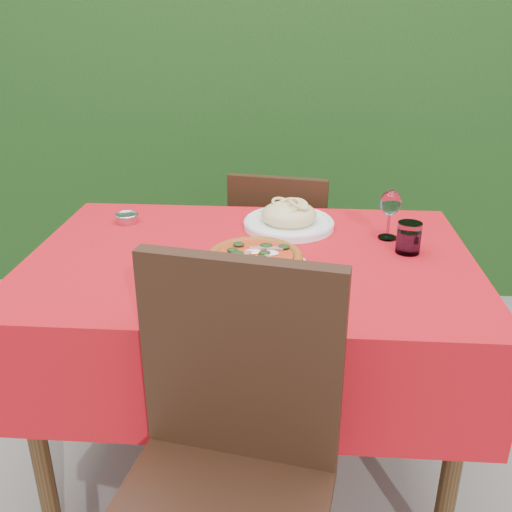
# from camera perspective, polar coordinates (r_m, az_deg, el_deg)

# --- Properties ---
(ground) EXTENTS (60.00, 60.00, 0.00)m
(ground) POSITION_cam_1_polar(r_m,az_deg,el_deg) (2.04, -0.49, -19.58)
(ground) COLOR #68645E
(ground) RESTS_ON ground
(hedge) EXTENTS (3.20, 0.55, 1.78)m
(hedge) POSITION_cam_1_polar(r_m,az_deg,el_deg) (3.07, 1.85, 14.59)
(hedge) COLOR black
(hedge) RESTS_ON ground
(dining_table) EXTENTS (1.26, 0.86, 0.75)m
(dining_table) POSITION_cam_1_polar(r_m,az_deg,el_deg) (1.69, -0.56, -4.64)
(dining_table) COLOR #472B16
(dining_table) RESTS_ON ground
(chair_near) EXTENTS (0.50, 0.50, 0.95)m
(chair_near) POSITION_cam_1_polar(r_m,az_deg,el_deg) (1.24, -2.92, -19.72)
(chair_near) COLOR black
(chair_near) RESTS_ON ground
(chair_far) EXTENTS (0.43, 0.43, 0.83)m
(chair_far) POSITION_cam_1_polar(r_m,az_deg,el_deg) (2.30, 2.48, -0.01)
(chair_far) COLOR black
(chair_far) RESTS_ON ground
(pizza_plate) EXTENTS (0.29, 0.29, 0.05)m
(pizza_plate) POSITION_cam_1_polar(r_m,az_deg,el_deg) (1.53, -0.12, -0.41)
(pizza_plate) COLOR silver
(pizza_plate) RESTS_ON dining_table
(pasta_plate) EXTENTS (0.29, 0.29, 0.08)m
(pasta_plate) POSITION_cam_1_polar(r_m,az_deg,el_deg) (1.83, 3.30, 3.76)
(pasta_plate) COLOR white
(pasta_plate) RESTS_ON dining_table
(water_glass) EXTENTS (0.07, 0.07, 0.09)m
(water_glass) POSITION_cam_1_polar(r_m,az_deg,el_deg) (1.68, 15.01, 1.63)
(water_glass) COLOR silver
(water_glass) RESTS_ON dining_table
(wine_glass) EXTENTS (0.06, 0.06, 0.15)m
(wine_glass) POSITION_cam_1_polar(r_m,az_deg,el_deg) (1.75, 13.29, 5.00)
(wine_glass) COLOR silver
(wine_glass) RESTS_ON dining_table
(fork) EXTENTS (0.05, 0.17, 0.00)m
(fork) POSITION_cam_1_polar(r_m,az_deg,el_deg) (1.57, -10.43, -1.02)
(fork) COLOR silver
(fork) RESTS_ON dining_table
(steel_ramekin) EXTENTS (0.07, 0.07, 0.03)m
(steel_ramekin) POSITION_cam_1_polar(r_m,az_deg,el_deg) (1.92, -12.78, 3.69)
(steel_ramekin) COLOR silver
(steel_ramekin) RESTS_ON dining_table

